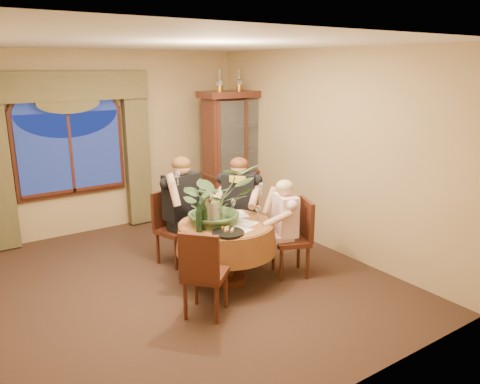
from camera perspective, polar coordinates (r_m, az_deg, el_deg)
floor at (r=5.89m, az=-6.74°, el=-10.80°), size 5.00×5.00×0.00m
wall_back at (r=7.70m, az=-15.80°, el=5.90°), size 4.50×0.00×4.50m
wall_right at (r=6.72m, az=10.16°, el=4.95°), size 0.00×5.00×5.00m
ceiling at (r=5.30m, az=-7.71°, el=17.56°), size 5.00×5.00×0.00m
window at (r=7.48m, az=-19.92°, el=4.53°), size 1.62×0.10×1.32m
arched_transom at (r=7.39m, az=-20.47°, el=10.47°), size 1.60×0.06×0.44m
drapery_right at (r=7.77m, az=-12.39°, el=4.55°), size 0.38×0.14×2.32m
swag_valance at (r=7.30m, az=-20.46°, el=12.01°), size 2.45×0.16×0.42m
dining_table at (r=5.74m, az=-1.67°, el=-7.30°), size 1.62×1.62×0.75m
china_cabinet at (r=7.96m, az=-0.10°, el=4.44°), size 1.34×0.53×2.16m
oil_lamp_left at (r=7.62m, az=-2.51°, el=13.43°), size 0.11×0.11×0.34m
oil_lamp_center at (r=7.82m, az=-0.10°, el=13.49°), size 0.11×0.11×0.34m
oil_lamp_right at (r=8.04m, az=2.18°, el=13.53°), size 0.11×0.11×0.34m
chair_right at (r=5.89m, az=6.20°, el=-5.68°), size 0.55×0.55×0.96m
chair_back_right at (r=6.49m, az=-0.60°, el=-3.58°), size 0.59×0.59×0.96m
chair_back at (r=6.26m, az=-7.88°, el=-4.45°), size 0.53×0.53×0.96m
chair_front_left at (r=4.97m, az=-4.23°, el=-9.70°), size 0.59×0.59×0.96m
person_pink at (r=5.88m, az=5.50°, el=-4.30°), size 0.52×0.54×1.23m
person_back at (r=6.19m, az=-7.09°, el=-2.25°), size 0.61×0.58×1.45m
person_scarf at (r=6.34m, az=-0.08°, el=-1.92°), size 0.68×0.68×1.41m
stoneware_vase at (r=5.59m, az=-3.07°, el=-2.49°), size 0.13×0.13×0.25m
centerpiece_plant at (r=5.48m, az=-3.01°, el=2.37°), size 0.93×1.04×0.81m
olive_bowl at (r=5.60m, az=-1.21°, el=-3.49°), size 0.17×0.17×0.05m
cheese_platter at (r=5.24m, az=-1.46°, el=-4.99°), size 0.36×0.36×0.02m
wine_bottle_0 at (r=5.50m, az=-4.05°, el=-2.35°), size 0.07×0.07×0.33m
wine_bottle_1 at (r=5.28m, az=-5.05°, el=-3.13°), size 0.07×0.07×0.33m
wine_bottle_2 at (r=5.35m, az=-4.40°, el=-2.87°), size 0.07×0.07×0.33m
wine_bottle_3 at (r=5.58m, az=-4.72°, el=-2.11°), size 0.07×0.07×0.33m
tasting_paper_0 at (r=5.59m, az=0.52°, el=-3.75°), size 0.31×0.36×0.00m
tasting_paper_1 at (r=5.90m, az=-0.26°, el=-2.71°), size 0.28×0.34×0.00m
tasting_paper_2 at (r=5.38m, az=-0.25°, el=-4.54°), size 0.29×0.35×0.00m
wine_glass_person_pink at (r=5.69m, az=2.20°, el=-2.52°), size 0.07×0.07×0.18m
wine_glass_person_back at (r=5.85m, az=-4.48°, el=-2.04°), size 0.07×0.07×0.18m
wine_glass_person_scarf at (r=5.95m, az=-0.82°, el=-1.71°), size 0.07×0.07×0.18m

